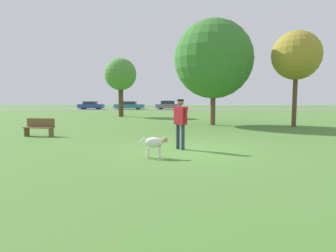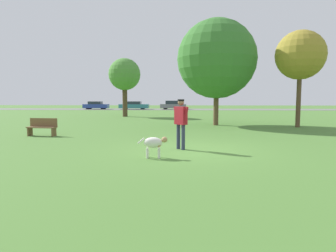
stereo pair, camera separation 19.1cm
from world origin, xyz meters
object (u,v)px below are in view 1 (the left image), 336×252
at_px(parked_car_grey, 168,105).
at_px(park_bench, 40,127).
at_px(person, 180,119).
at_px(dog, 155,143).
at_px(tree_near_right, 296,56).
at_px(frisbee, 151,145).
at_px(tree_far_left, 120,75).
at_px(tree_mid_center, 214,59).
at_px(parked_car_blue, 91,105).
at_px(parked_car_teal, 129,105).

bearing_deg(parked_car_grey, park_bench, -97.22).
relative_size(person, dog, 1.94).
bearing_deg(person, dog, -70.10).
relative_size(parked_car_grey, park_bench, 2.79).
xyz_separation_m(dog, tree_near_right, (7.94, 9.87, 3.92)).
xyz_separation_m(dog, parked_car_grey, (-0.69, 37.53, 0.21)).
bearing_deg(frisbee, tree_far_left, 104.41).
relative_size(tree_mid_center, parked_car_blue, 1.79).
relative_size(tree_mid_center, park_bench, 4.81).
height_order(tree_mid_center, parked_car_grey, tree_mid_center).
relative_size(person, tree_far_left, 0.32).
xyz_separation_m(parked_car_grey, park_bench, (-5.15, -32.58, -0.21)).
bearing_deg(dog, parked_car_teal, 97.65).
height_order(person, dog, person).
height_order(dog, frisbee, dog).
height_order(tree_mid_center, parked_car_blue, tree_mid_center).
bearing_deg(tree_near_right, tree_mid_center, 167.01).
relative_size(person, parked_car_blue, 0.46).
relative_size(frisbee, tree_far_left, 0.04).
relative_size(dog, parked_car_blue, 0.24).
distance_m(tree_near_right, park_bench, 15.14).
xyz_separation_m(dog, parked_car_blue, (-12.78, 37.37, 0.16)).
bearing_deg(frisbee, tree_mid_center, 68.41).
bearing_deg(parked_car_teal, dog, -79.41).
distance_m(tree_mid_center, tree_near_right, 5.03).
height_order(tree_near_right, parked_car_blue, tree_near_right).
distance_m(tree_mid_center, parked_car_blue, 30.98).
xyz_separation_m(frisbee, park_bench, (-5.51, 2.45, 0.44)).
bearing_deg(dog, tree_near_right, 48.52).
relative_size(dog, tree_far_left, 0.16).
bearing_deg(tree_mid_center, parked_car_teal, 110.48).
bearing_deg(frisbee, parked_car_teal, 100.51).
height_order(tree_far_left, tree_near_right, tree_near_right).
bearing_deg(parked_car_blue, tree_far_left, -67.07).
relative_size(person, tree_mid_center, 0.26).
relative_size(dog, parked_car_teal, 0.20).
height_order(frisbee, parked_car_grey, parked_car_grey).
distance_m(tree_far_left, tree_near_right, 15.94).
height_order(dog, tree_far_left, tree_far_left).
bearing_deg(person, parked_car_grey, 139.30).
distance_m(parked_car_blue, parked_car_grey, 12.10).
distance_m(tree_far_left, tree_mid_center, 11.56).
relative_size(dog, parked_car_grey, 0.23).
relative_size(dog, tree_mid_center, 0.13).
distance_m(person, tree_near_right, 11.46).
distance_m(person, frisbee, 1.81).
bearing_deg(tree_near_right, frisbee, -138.30).
relative_size(person, park_bench, 1.23).
bearing_deg(frisbee, park_bench, 156.07).
height_order(person, tree_mid_center, tree_mid_center).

